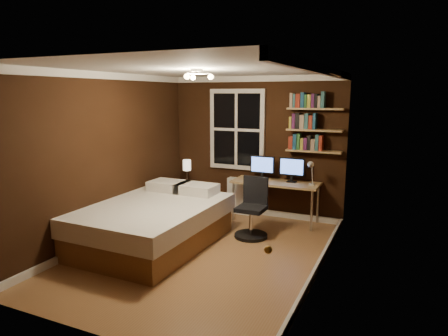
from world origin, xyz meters
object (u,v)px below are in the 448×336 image
at_px(bedside_lamp, 187,171).
at_px(desk, 276,185).
at_px(nightstand, 187,196).
at_px(desk_lamp, 311,173).
at_px(monitor_right, 292,170).
at_px(bed, 154,223).
at_px(office_chair, 252,215).
at_px(monitor_left, 262,168).
at_px(radiator, 240,196).

bearing_deg(bedside_lamp, desk, 0.90).
height_order(nightstand, bedside_lamp, bedside_lamp).
bearing_deg(desk_lamp, desk, 172.91).
xyz_separation_m(bedside_lamp, monitor_right, (1.99, 0.10, 0.16)).
distance_m(bed, desk_lamp, 2.63).
xyz_separation_m(bedside_lamp, office_chair, (1.63, -0.84, -0.41)).
bearing_deg(office_chair, desk_lamp, 47.86).
relative_size(desk, monitor_right, 3.40).
bearing_deg(bedside_lamp, nightstand, 0.00).
bearing_deg(monitor_right, bed, -129.87).
bearing_deg(monitor_left, office_chair, -79.74).
distance_m(monitor_left, desk_lamp, 0.90).
xyz_separation_m(monitor_left, office_chair, (0.17, -0.94, -0.57)).
bearing_deg(monitor_right, radiator, 173.85).
height_order(nightstand, monitor_right, monitor_right).
height_order(desk, monitor_left, monitor_left).
bearing_deg(nightstand, bedside_lamp, 0.00).
distance_m(radiator, desk_lamp, 1.51).
relative_size(nightstand, monitor_right, 1.23).
distance_m(desk, monitor_left, 0.39).
relative_size(monitor_left, desk_lamp, 1.00).
bearing_deg(bedside_lamp, desk_lamp, -1.22).
bearing_deg(monitor_right, bedside_lamp, -177.07).
distance_m(bed, monitor_left, 2.20).
bearing_deg(desk_lamp, office_chair, -132.33).
height_order(radiator, monitor_right, monitor_right).
xyz_separation_m(nightstand, monitor_left, (1.46, 0.10, 0.65)).
bearing_deg(office_chair, radiator, 121.53).
distance_m(bed, radiator, 2.04).
bearing_deg(desk, nightstand, -179.10).
distance_m(bedside_lamp, monitor_right, 2.00).
bearing_deg(desk, desk_lamp, -7.09).
height_order(bedside_lamp, desk_lamp, desk_lamp).
relative_size(bedside_lamp, radiator, 0.65).
distance_m(bedside_lamp, monitor_left, 1.47).
height_order(radiator, desk_lamp, desk_lamp).
relative_size(bed, office_chair, 2.46).
distance_m(nightstand, desk_lamp, 2.44).
bearing_deg(desk_lamp, bed, -138.31).
bearing_deg(bedside_lamp, office_chair, -27.31).
xyz_separation_m(monitor_left, desk_lamp, (0.89, -0.15, 0.01)).
height_order(bedside_lamp, desk, bedside_lamp).
bearing_deg(monitor_left, bed, -118.85).
xyz_separation_m(nightstand, desk_lamp, (2.35, -0.05, 0.66)).
height_order(bedside_lamp, radiator, bedside_lamp).
bearing_deg(monitor_left, monitor_right, 0.00).
height_order(radiator, desk, desk).
relative_size(bed, nightstand, 4.24).
height_order(bed, office_chair, office_chair).
bearing_deg(radiator, desk, -13.82).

